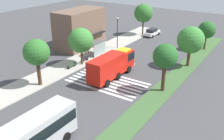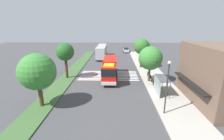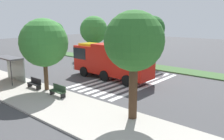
{
  "view_description": "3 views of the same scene",
  "coord_description": "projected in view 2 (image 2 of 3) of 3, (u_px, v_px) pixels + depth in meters",
  "views": [
    {
      "loc": [
        -30.39,
        -19.17,
        16.56
      ],
      "look_at": [
        -0.8,
        0.24,
        1.28
      ],
      "focal_mm": 41.17,
      "sensor_mm": 36.0,
      "label": 1
    },
    {
      "loc": [
        27.42,
        1.35,
        10.03
      ],
      "look_at": [
        -1.37,
        0.69,
        1.49
      ],
      "focal_mm": 25.01,
      "sensor_mm": 36.0,
      "label": 2
    },
    {
      "loc": [
        -16.51,
        18.74,
        6.28
      ],
      "look_at": [
        -1.45,
        1.07,
        1.18
      ],
      "focal_mm": 37.28,
      "sensor_mm": 36.0,
      "label": 3
    }
  ],
  "objects": [
    {
      "name": "sidewalk",
      "position": [
        156.0,
        80.0,
        28.95
      ],
      "size": [
        60.0,
        4.93,
        0.14
      ],
      "primitive_type": "cube",
      "color": "#ADA89E",
      "rests_on": "ground_plane"
    },
    {
      "name": "bench_near_shelter",
      "position": [
        153.0,
        81.0,
        26.85
      ],
      "size": [
        1.6,
        0.5,
        0.9
      ],
      "color": "black",
      "rests_on": "sidewalk"
    },
    {
      "name": "transit_bus",
      "position": [
        102.0,
        51.0,
        47.42
      ],
      "size": [
        11.32,
        2.88,
        3.68
      ],
      "rotation": [
        0.0,
        0.0,
        3.15
      ],
      "color": "#B2B2B7",
      "rests_on": "ground_plane"
    },
    {
      "name": "median_strip",
      "position": [
        66.0,
        79.0,
        29.32
      ],
      "size": [
        60.0,
        3.0,
        0.14
      ],
      "primitive_type": "cube",
      "color": "#3D6033",
      "rests_on": "ground_plane"
    },
    {
      "name": "sidewalk_tree_west",
      "position": [
        150.0,
        58.0,
        27.02
      ],
      "size": [
        4.13,
        4.13,
        6.24
      ],
      "color": "#513823",
      "rests_on": "sidewalk"
    },
    {
      "name": "storefront_building",
      "position": [
        215.0,
        75.0,
        19.75
      ],
      "size": [
        10.53,
        6.07,
        7.56
      ],
      "color": "brown",
      "rests_on": "ground_plane"
    },
    {
      "name": "ground_plane",
      "position": [
        108.0,
        80.0,
        29.17
      ],
      "size": [
        120.0,
        120.0,
        0.0
      ],
      "primitive_type": "plane",
      "color": "#424244"
    },
    {
      "name": "sidewalk_tree_far_west",
      "position": [
        142.0,
        47.0,
        35.8
      ],
      "size": [
        3.62,
        3.62,
        6.69
      ],
      "color": "#47301E",
      "rests_on": "sidewalk"
    },
    {
      "name": "bus_stop_shelter",
      "position": [
        160.0,
        82.0,
        22.65
      ],
      "size": [
        3.5,
        1.4,
        2.46
      ],
      "color": "#4C4C51",
      "rests_on": "sidewalk"
    },
    {
      "name": "parked_car_west",
      "position": [
        126.0,
        50.0,
        57.19
      ],
      "size": [
        4.53,
        2.07,
        1.7
      ],
      "rotation": [
        0.0,
        0.0,
        0.01
      ],
      "color": "silver",
      "rests_on": "ground_plane"
    },
    {
      "name": "bench_west_of_shelter",
      "position": [
        149.0,
        75.0,
        30.18
      ],
      "size": [
        1.6,
        0.5,
        0.9
      ],
      "color": "#2D472D",
      "rests_on": "sidewalk"
    },
    {
      "name": "fire_truck",
      "position": [
        110.0,
        68.0,
        29.02
      ],
      "size": [
        9.55,
        2.8,
        3.72
      ],
      "rotation": [
        0.0,
        0.0,
        -0.01
      ],
      "color": "red",
      "rests_on": "ground_plane"
    },
    {
      "name": "median_tree_west",
      "position": [
        37.0,
        72.0,
        18.46
      ],
      "size": [
        4.39,
        4.39,
        6.65
      ],
      "color": "#513823",
      "rests_on": "median_strip"
    },
    {
      "name": "median_tree_far_west",
      "position": [
        65.0,
        52.0,
        28.54
      ],
      "size": [
        3.27,
        3.27,
        6.6
      ],
      "color": "#47301E",
      "rests_on": "median_strip"
    },
    {
      "name": "street_lamp",
      "position": [
        167.0,
        84.0,
        16.97
      ],
      "size": [
        0.36,
        0.36,
        6.17
      ],
      "color": "#2D2D30",
      "rests_on": "sidewalk"
    },
    {
      "name": "crosswalk",
      "position": [
        109.0,
        75.0,
        31.55
      ],
      "size": [
        5.85,
        11.52,
        0.01
      ],
      "color": "silver",
      "rests_on": "ground_plane"
    }
  ]
}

